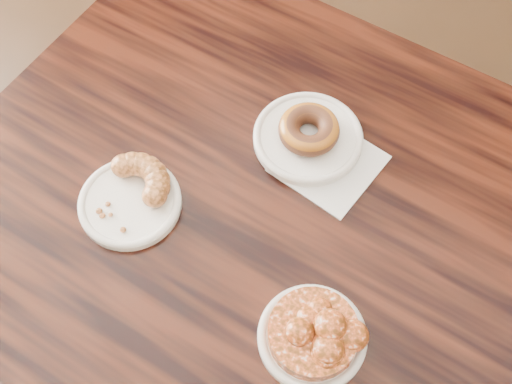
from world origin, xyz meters
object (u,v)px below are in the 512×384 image
Objects in this scene: cafe_table at (244,324)px; cruller_fragment at (127,195)px; glazed_donut at (309,130)px; apple_fritter at (313,332)px.

cafe_table is 7.80× the size of cruller_fragment.
cruller_fragment is at bearing -168.98° from cafe_table.
glazed_donut is 0.77× the size of cruller_fragment.
cafe_table is at bearing 160.23° from apple_fritter.
cafe_table is 10.15× the size of glazed_donut.
glazed_donut is (-0.02, 0.21, 0.41)m from cafe_table.
glazed_donut is at bearing 58.24° from cruller_fragment.
apple_fritter reaches higher than cafe_table.
apple_fritter is 0.33m from cruller_fragment.
apple_fritter reaches higher than glazed_donut.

